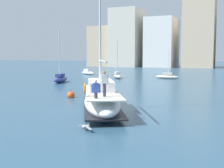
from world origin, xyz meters
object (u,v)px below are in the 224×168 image
seagull (85,126)px  mooring_buoy (71,95)px  moored_cutter_left (167,76)px  moored_ketch_distant (61,78)px  moored_cutter_right (117,76)px  moored_catamaran (88,72)px  main_sailboat (101,99)px

seagull → mooring_buoy: size_ratio=1.19×
seagull → mooring_buoy: (-7.03, 10.73, -0.01)m
moored_cutter_left → seagull: moored_cutter_left is taller
moored_cutter_left → seagull: size_ratio=4.38×
moored_cutter_left → moored_ketch_distant: bearing=-136.6°
moored_cutter_right → mooring_buoy: bearing=-79.4°
moored_cutter_right → seagull: (11.54, -34.80, -0.27)m
moored_ketch_distant → mooring_buoy: size_ratio=8.06×
moored_catamaran → moored_ketch_distant: (4.49, -17.89, 0.08)m
moored_cutter_right → moored_ketch_distant: moored_ketch_distant is taller
main_sailboat → seagull: main_sailboat is taller
moored_cutter_right → moored_cutter_left: bearing=14.9°
moored_catamaran → moored_cutter_left: moored_catamaran is taller
main_sailboat → moored_ketch_distant: bearing=128.6°
main_sailboat → moored_cutter_left: main_sailboat is taller
moored_cutter_left → mooring_buoy: (-3.78, -26.28, -0.23)m
moored_catamaran → seagull: moored_catamaran is taller
moored_cutter_right → mooring_buoy: moored_cutter_right is taller
moored_cutter_right → moored_ketch_distant: bearing=-116.0°
moored_catamaran → moored_cutter_left: size_ratio=1.29×
moored_cutter_left → moored_ketch_distant: moored_ketch_distant is taller
moored_cutter_left → moored_ketch_distant: 18.41m
main_sailboat → moored_cutter_right: bearing=108.9°
main_sailboat → seagull: bearing=-74.8°
moored_cutter_right → seagull: 36.67m
moored_catamaran → moored_cutter_right: bearing=-37.9°
moored_ketch_distant → mooring_buoy: 16.68m
moored_ketch_distant → moored_catamaran: bearing=104.1°
moored_catamaran → main_sailboat: bearing=-62.0°
moored_catamaran → moored_cutter_left: 18.62m
moored_catamaran → mooring_buoy: moored_catamaran is taller
main_sailboat → moored_catamaran: bearing=118.0°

